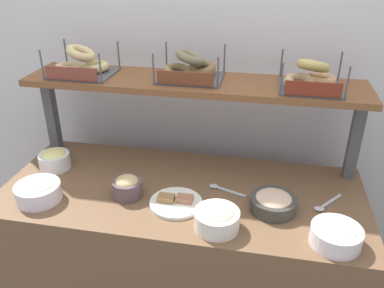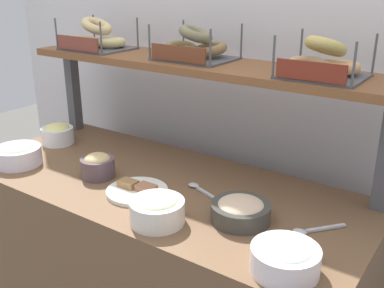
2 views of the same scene
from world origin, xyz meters
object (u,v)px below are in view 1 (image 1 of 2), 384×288
(bowl_scallion_spread, at_px, (38,190))
(bowl_cream_cheese, at_px, (336,234))
(bowl_tuna_salad, at_px, (273,202))
(bowl_potato_salad, at_px, (217,218))
(bagel_basket_plain, at_px, (82,65))
(bowl_egg_salad, at_px, (54,159))
(serving_plate_white, at_px, (175,202))
(bagel_basket_poppy, at_px, (190,69))
(serving_spoon_by_edge, at_px, (222,189))
(serving_spoon_near_plate, at_px, (325,205))
(bowl_hummus, at_px, (127,186))
(bagel_basket_sesame, at_px, (311,78))

(bowl_scallion_spread, relative_size, bowl_cream_cheese, 1.03)
(bowl_tuna_salad, bearing_deg, bowl_potato_salad, -142.65)
(bowl_scallion_spread, xyz_separation_m, bagel_basket_plain, (0.05, 0.44, 0.43))
(bowl_cream_cheese, bearing_deg, bowl_scallion_spread, 177.79)
(bowl_egg_salad, height_order, serving_plate_white, bowl_egg_salad)
(bagel_basket_poppy, bearing_deg, serving_plate_white, -87.82)
(bowl_egg_salad, bearing_deg, bowl_potato_salad, -19.72)
(bowl_egg_salad, relative_size, bowl_potato_salad, 0.84)
(serving_spoon_by_edge, height_order, bagel_basket_plain, bagel_basket_plain)
(serving_spoon_by_edge, xyz_separation_m, bagel_basket_poppy, (-0.20, 0.25, 0.47))
(bowl_cream_cheese, xyz_separation_m, bowl_tuna_salad, (-0.23, 0.17, -0.01))
(bowl_cream_cheese, xyz_separation_m, serving_plate_white, (-0.64, 0.13, -0.03))
(serving_spoon_near_plate, bearing_deg, bowl_hummus, -174.39)
(serving_plate_white, height_order, bagel_basket_sesame, bagel_basket_sesame)
(bagel_basket_plain, xyz_separation_m, bagel_basket_poppy, (0.52, 0.03, 0.00))
(bowl_egg_salad, relative_size, serving_spoon_near_plate, 1.04)
(bowl_cream_cheese, distance_m, serving_spoon_near_plate, 0.24)
(bowl_hummus, xyz_separation_m, bagel_basket_sesame, (0.74, 0.34, 0.43))
(bowl_hummus, bearing_deg, bowl_potato_salad, -19.00)
(bowl_hummus, bearing_deg, bagel_basket_plain, 132.58)
(bowl_egg_salad, bearing_deg, serving_spoon_near_plate, -3.49)
(bagel_basket_sesame, bearing_deg, bagel_basket_poppy, 176.14)
(bowl_egg_salad, bearing_deg, bagel_basket_plain, 56.59)
(bowl_egg_salad, distance_m, bagel_basket_poppy, 0.80)
(serving_spoon_near_plate, distance_m, bagel_basket_poppy, 0.85)
(bowl_cream_cheese, bearing_deg, bowl_potato_salad, 179.17)
(serving_spoon_near_plate, bearing_deg, bowl_potato_salad, -152.26)
(bowl_hummus, xyz_separation_m, bowl_tuna_salad, (0.63, 0.02, -0.01))
(bowl_egg_salad, distance_m, bowl_cream_cheese, 1.33)
(bowl_cream_cheese, relative_size, serving_plate_white, 0.83)
(bowl_scallion_spread, distance_m, bowl_tuna_salad, 1.01)
(bowl_potato_salad, distance_m, bagel_basket_poppy, 0.71)
(serving_spoon_near_plate, height_order, serving_spoon_by_edge, same)
(bowl_cream_cheese, bearing_deg, serving_spoon_near_plate, 93.26)
(bowl_scallion_spread, xyz_separation_m, bowl_cream_cheese, (1.23, -0.05, -0.00))
(bowl_egg_salad, bearing_deg, bowl_cream_cheese, -13.51)
(serving_spoon_by_edge, distance_m, bagel_basket_plain, 0.88)
(bowl_hummus, xyz_separation_m, serving_spoon_near_plate, (0.85, 0.08, -0.04))
(bowl_hummus, bearing_deg, bagel_basket_poppy, 61.32)
(bowl_scallion_spread, height_order, bagel_basket_poppy, bagel_basket_poppy)
(serving_spoon_near_plate, bearing_deg, bowl_cream_cheese, -86.74)
(bowl_scallion_spread, bearing_deg, bagel_basket_plain, 83.04)
(bowl_potato_salad, distance_m, bagel_basket_sesame, 0.72)
(bowl_cream_cheese, bearing_deg, bowl_hummus, 170.12)
(serving_plate_white, xyz_separation_m, serving_spoon_by_edge, (0.18, 0.15, -0.00))
(bowl_tuna_salad, bearing_deg, serving_plate_white, -174.04)
(bowl_hummus, xyz_separation_m, bowl_cream_cheese, (0.86, -0.15, -0.00))
(bowl_scallion_spread, distance_m, bowl_potato_salad, 0.79)
(bagel_basket_sesame, bearing_deg, serving_spoon_by_edge, -147.85)
(bowl_scallion_spread, relative_size, bowl_egg_salad, 1.30)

